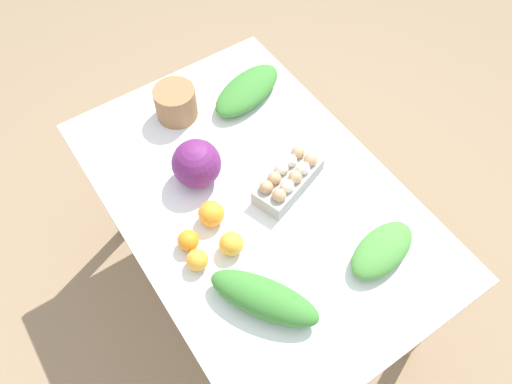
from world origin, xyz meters
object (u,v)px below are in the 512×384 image
object	(u,v)px
cabbage_purple	(197,164)
orange_2	(231,244)
greens_bunch_dandelion	(247,90)
orange_0	(212,215)
paper_bag	(176,103)
greens_bunch_chard	(382,250)
greens_bunch_scallion	(264,298)
orange_3	(197,260)
egg_carton	(288,178)
orange_1	(188,240)

from	to	relation	value
cabbage_purple	orange_2	xyz separation A→B (m)	(-0.28, 0.05, -0.04)
greens_bunch_dandelion	orange_0	size ratio (longest dim) A/B	3.81
greens_bunch_dandelion	orange_0	xyz separation A→B (m)	(-0.38, 0.38, 0.01)
cabbage_purple	paper_bag	xyz separation A→B (m)	(0.28, -0.08, -0.02)
orange_0	orange_2	distance (m)	0.12
greens_bunch_dandelion	greens_bunch_chard	size ratio (longest dim) A/B	1.29
orange_0	greens_bunch_scallion	bearing A→B (deg)	176.15
greens_bunch_scallion	greens_bunch_chard	distance (m)	0.38
greens_bunch_chard	orange_3	bearing A→B (deg)	59.15
greens_bunch_chard	egg_carton	bearing A→B (deg)	12.73
greens_bunch_dandelion	orange_3	size ratio (longest dim) A/B	4.73
orange_2	orange_3	bearing A→B (deg)	83.13
greens_bunch_scallion	orange_2	world-z (taller)	greens_bunch_scallion
paper_bag	orange_2	size ratio (longest dim) A/B	1.97
orange_1	orange_2	distance (m)	0.13
greens_bunch_scallion	greens_bunch_chard	world-z (taller)	greens_bunch_scallion
cabbage_purple	orange_0	xyz separation A→B (m)	(-0.17, 0.05, -0.04)
greens_bunch_scallion	orange_1	world-z (taller)	greens_bunch_scallion
egg_carton	greens_bunch_scallion	size ratio (longest dim) A/B	0.85
paper_bag	greens_bunch_dandelion	xyz separation A→B (m)	(-0.07, -0.26, -0.02)
cabbage_purple	orange_3	bearing A→B (deg)	149.14
greens_bunch_chard	orange_3	xyz separation A→B (m)	(0.28, 0.47, -0.00)
cabbage_purple	greens_bunch_dandelion	size ratio (longest dim) A/B	0.51
orange_3	egg_carton	bearing A→B (deg)	-78.46
orange_2	egg_carton	bearing A→B (deg)	-71.57
cabbage_purple	paper_bag	world-z (taller)	cabbage_purple
egg_carton	orange_3	world-z (taller)	egg_carton
greens_bunch_scallion	greens_bunch_dandelion	xyz separation A→B (m)	(0.69, -0.40, -0.01)
greens_bunch_chard	orange_0	size ratio (longest dim) A/B	2.95
egg_carton	orange_2	xyz separation A→B (m)	(-0.09, 0.28, -0.01)
greens_bunch_chard	orange_2	xyz separation A→B (m)	(0.27, 0.36, 0.00)
greens_bunch_scallion	orange_3	size ratio (longest dim) A/B	4.92
cabbage_purple	orange_3	world-z (taller)	cabbage_purple
paper_bag	greens_bunch_scallion	bearing A→B (deg)	168.99
paper_bag	orange_2	xyz separation A→B (m)	(-0.57, 0.13, -0.02)
greens_bunch_scallion	greens_bunch_dandelion	world-z (taller)	greens_bunch_scallion
paper_bag	greens_bunch_scallion	world-z (taller)	paper_bag
egg_carton	orange_0	xyz separation A→B (m)	(0.02, 0.27, -0.00)
greens_bunch_scallion	orange_3	bearing A→B (deg)	23.95
paper_bag	orange_0	xyz separation A→B (m)	(-0.45, 0.13, -0.02)
paper_bag	orange_1	world-z (taller)	paper_bag
egg_carton	orange_3	xyz separation A→B (m)	(-0.08, 0.39, -0.01)
greens_bunch_scallion	cabbage_purple	bearing A→B (deg)	-8.18
greens_bunch_chard	orange_1	bearing A→B (deg)	52.62
egg_carton	orange_2	bearing A→B (deg)	-179.86
cabbage_purple	greens_bunch_dandelion	distance (m)	0.40
greens_bunch_scallion	orange_1	distance (m)	0.29
orange_0	orange_2	xyz separation A→B (m)	(-0.12, 0.00, -0.00)
cabbage_purple	greens_bunch_chard	xyz separation A→B (m)	(-0.55, -0.31, -0.05)
greens_bunch_dandelion	orange_3	bearing A→B (deg)	134.29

